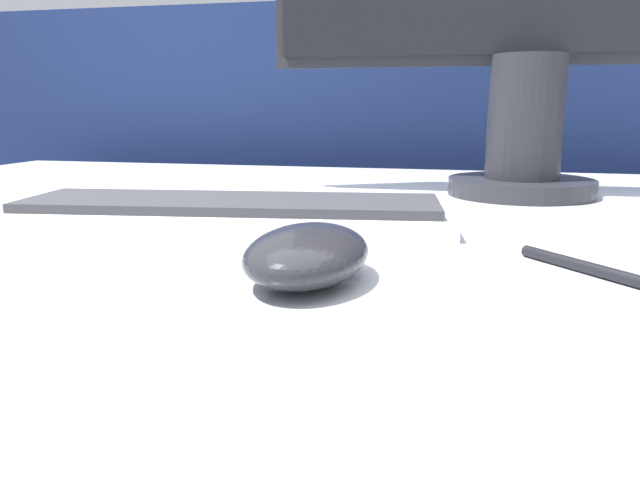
% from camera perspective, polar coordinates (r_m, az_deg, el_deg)
% --- Properties ---
extents(partition_panel, '(5.00, 0.03, 1.03)m').
position_cam_1_polar(partition_panel, '(1.22, 10.11, -3.54)').
color(partition_panel, navy).
rests_on(partition_panel, ground_plane).
extents(computer_mouse_near, '(0.08, 0.11, 0.03)m').
position_cam_1_polar(computer_mouse_near, '(0.37, -1.17, -1.31)').
color(computer_mouse_near, '#232328').
rests_on(computer_mouse_near, desk).
extents(keyboard, '(0.40, 0.16, 0.02)m').
position_cam_1_polar(keyboard, '(0.55, -8.12, 2.50)').
color(keyboard, silver).
rests_on(keyboard, desk).
extents(pen, '(0.09, 0.11, 0.01)m').
position_cam_1_polar(pen, '(0.42, 24.66, -2.73)').
color(pen, black).
rests_on(pen, desk).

